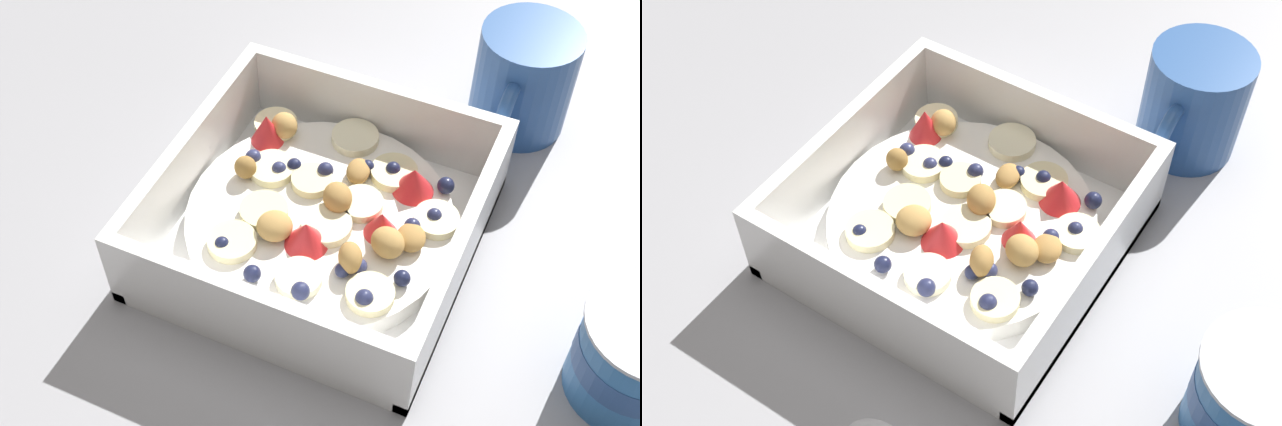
% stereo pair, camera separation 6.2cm
% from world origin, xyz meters
% --- Properties ---
extents(ground_plane, '(2.40, 2.40, 0.00)m').
position_xyz_m(ground_plane, '(0.00, 0.00, 0.00)').
color(ground_plane, '#9E9EA3').
extents(fruit_bowl, '(0.22, 0.22, 0.07)m').
position_xyz_m(fruit_bowl, '(0.01, 0.01, 0.02)').
color(fruit_bowl, white).
rests_on(fruit_bowl, ground).
extents(yogurt_cup, '(0.08, 0.08, 0.07)m').
position_xyz_m(yogurt_cup, '(0.04, 0.24, 0.04)').
color(yogurt_cup, '#3370B7').
rests_on(yogurt_cup, ground).
extents(coffee_mug, '(0.11, 0.08, 0.09)m').
position_xyz_m(coffee_mug, '(-0.17, 0.10, 0.05)').
color(coffee_mug, '#2D5699').
rests_on(coffee_mug, ground).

